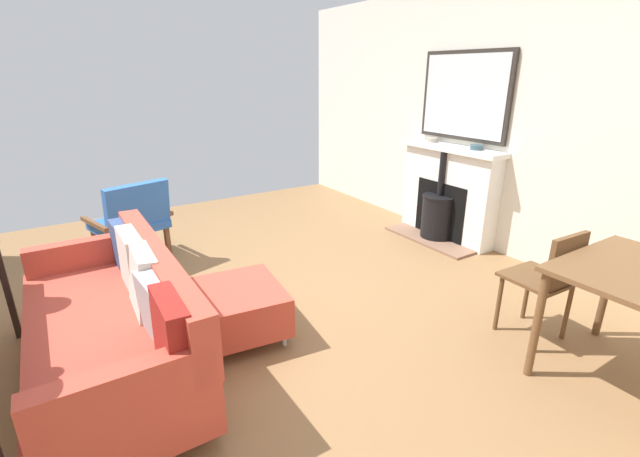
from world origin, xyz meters
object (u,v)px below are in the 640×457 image
at_px(fireplace, 446,198).
at_px(armchair_accent, 133,218).
at_px(mantel_bowl_near, 432,140).
at_px(mantel_bowl_far, 477,147).
at_px(ottoman, 240,306).
at_px(sofa, 118,322).
at_px(dining_chair_near_fireplace, 549,276).

xyz_separation_m(fireplace, armchair_accent, (3.12, -1.13, 0.01)).
bearing_deg(mantel_bowl_near, mantel_bowl_far, 90.00).
bearing_deg(ottoman, sofa, -1.58).
distance_m(mantel_bowl_near, armchair_accent, 3.31).
distance_m(mantel_bowl_far, armchair_accent, 3.51).
distance_m(sofa, armchair_accent, 1.76).
distance_m(mantel_bowl_near, sofa, 3.75).
bearing_deg(mantel_bowl_far, ottoman, 6.05).
relative_size(armchair_accent, dining_chair_near_fireplace, 1.02).
relative_size(fireplace, mantel_bowl_far, 9.90).
bearing_deg(armchair_accent, fireplace, 160.13).
bearing_deg(sofa, mantel_bowl_near, -165.97).
bearing_deg(sofa, ottoman, 178.42).
bearing_deg(armchair_accent, dining_chair_near_fireplace, 126.06).
distance_m(sofa, ottoman, 0.80).
xyz_separation_m(armchair_accent, dining_chair_near_fireplace, (-2.13, 2.93, 0.02)).
relative_size(ottoman, armchair_accent, 0.85).
xyz_separation_m(mantel_bowl_near, dining_chair_near_fireplace, (1.02, 2.12, -0.58)).
relative_size(mantel_bowl_near, sofa, 0.07).
bearing_deg(armchair_accent, mantel_bowl_far, 155.61).
relative_size(ottoman, dining_chair_near_fireplace, 0.87).
bearing_deg(mantel_bowl_near, dining_chair_near_fireplace, 64.29).
distance_m(mantel_bowl_far, ottoman, 2.92).
relative_size(mantel_bowl_far, dining_chair_near_fireplace, 0.15).
height_order(mantel_bowl_far, sofa, mantel_bowl_far).
relative_size(mantel_bowl_far, ottoman, 0.18).
relative_size(fireplace, mantel_bowl_near, 9.77).
distance_m(mantel_bowl_far, sofa, 3.65).
xyz_separation_m(fireplace, ottoman, (2.75, 0.60, -0.23)).
bearing_deg(mantel_bowl_far, dining_chair_near_fireplace, 55.78).
bearing_deg(dining_chair_near_fireplace, mantel_bowl_near, -115.71).
height_order(fireplace, armchair_accent, fireplace).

